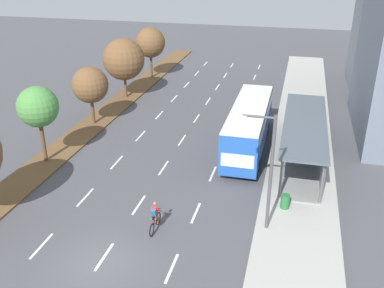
% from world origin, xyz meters
% --- Properties ---
extents(ground_plane, '(140.00, 140.00, 0.00)m').
position_xyz_m(ground_plane, '(0.00, 0.00, 0.00)').
color(ground_plane, '#4C4C51').
extents(median_strip, '(2.60, 52.00, 0.12)m').
position_xyz_m(median_strip, '(-8.30, 20.00, 0.06)').
color(median_strip, brown).
rests_on(median_strip, ground).
extents(sidewalk_right, '(4.50, 52.00, 0.15)m').
position_xyz_m(sidewalk_right, '(9.25, 20.00, 0.07)').
color(sidewalk_right, '#ADAAA3').
rests_on(sidewalk_right, ground).
extents(lane_divider_left, '(0.14, 46.18, 0.01)m').
position_xyz_m(lane_divider_left, '(-3.50, 17.59, 0.00)').
color(lane_divider_left, white).
rests_on(lane_divider_left, ground).
extents(lane_divider_center, '(0.14, 46.18, 0.01)m').
position_xyz_m(lane_divider_center, '(0.00, 17.59, 0.00)').
color(lane_divider_center, white).
rests_on(lane_divider_center, ground).
extents(lane_divider_right, '(0.14, 46.18, 0.01)m').
position_xyz_m(lane_divider_right, '(3.50, 17.59, 0.00)').
color(lane_divider_right, white).
rests_on(lane_divider_right, ground).
extents(bus_shelter, '(2.90, 12.38, 2.86)m').
position_xyz_m(bus_shelter, '(9.53, 13.66, 1.87)').
color(bus_shelter, gray).
rests_on(bus_shelter, sidewalk_right).
extents(bus, '(2.54, 11.29, 3.37)m').
position_xyz_m(bus, '(5.25, 14.93, 2.07)').
color(bus, '#2356B2').
rests_on(bus, ground).
extents(cyclist, '(0.46, 1.82, 1.71)m').
position_xyz_m(cyclist, '(1.75, 3.23, 0.79)').
color(cyclist, black).
rests_on(cyclist, ground).
extents(median_tree_second, '(2.81, 2.81, 5.45)m').
position_xyz_m(median_tree_second, '(-8.43, 9.11, 4.14)').
color(median_tree_second, brown).
rests_on(median_tree_second, median_strip).
extents(median_tree_third, '(3.05, 3.05, 4.93)m').
position_xyz_m(median_tree_third, '(-8.29, 16.55, 3.51)').
color(median_tree_third, brown).
rests_on(median_tree_third, median_strip).
extents(median_tree_fourth, '(4.10, 4.10, 5.88)m').
position_xyz_m(median_tree_fourth, '(-8.32, 23.98, 3.94)').
color(median_tree_fourth, brown).
rests_on(median_tree_fourth, median_strip).
extents(median_tree_fifth, '(3.37, 3.37, 5.69)m').
position_xyz_m(median_tree_fifth, '(-8.13, 31.42, 4.11)').
color(median_tree_fifth, brown).
rests_on(median_tree_fifth, median_strip).
extents(streetlight, '(1.91, 0.24, 6.50)m').
position_xyz_m(streetlight, '(7.42, 4.73, 3.89)').
color(streetlight, '#4C4C51').
rests_on(streetlight, sidewalk_right).
extents(trash_bin, '(0.52, 0.52, 0.85)m').
position_xyz_m(trash_bin, '(8.45, 6.94, 0.57)').
color(trash_bin, '#286B38').
rests_on(trash_bin, sidewalk_right).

